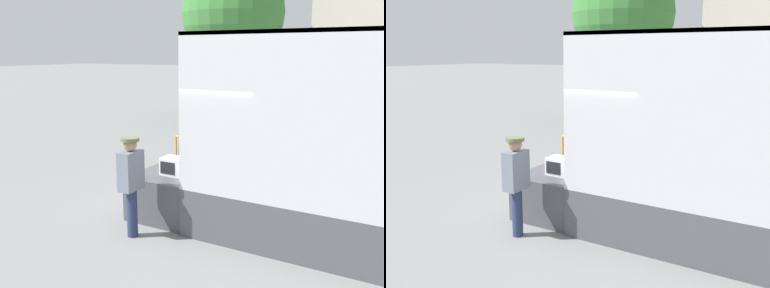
{
  "view_description": "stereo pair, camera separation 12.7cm",
  "coord_description": "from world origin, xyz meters",
  "views": [
    {
      "loc": [
        3.6,
        -6.95,
        3.07
      ],
      "look_at": [
        -0.33,
        -0.2,
        1.39
      ],
      "focal_mm": 40.0,
      "sensor_mm": 36.0,
      "label": 1
    },
    {
      "loc": [
        3.71,
        -6.89,
        3.07
      ],
      "look_at": [
        -0.33,
        -0.2,
        1.39
      ],
      "focal_mm": 40.0,
      "sensor_mm": 36.0,
      "label": 2
    }
  ],
  "objects": [
    {
      "name": "portable_generator",
      "position": [
        -0.68,
        0.49,
        1.05
      ],
      "size": [
        0.62,
        0.47,
        0.57
      ],
      "color": "black",
      "rests_on": "tailgate_deck"
    },
    {
      "name": "tailgate_deck",
      "position": [
        -0.63,
        0.0,
        0.42
      ],
      "size": [
        1.26,
        2.26,
        0.84
      ],
      "primitive_type": "cube",
      "color": "#4C4C51",
      "rests_on": "ground"
    },
    {
      "name": "worker_person",
      "position": [
        -0.69,
        -1.59,
        1.05
      ],
      "size": [
        0.31,
        0.44,
        1.71
      ],
      "color": "navy",
      "rests_on": "ground"
    },
    {
      "name": "microwave",
      "position": [
        -0.52,
        -0.51,
        1.0
      ],
      "size": [
        0.48,
        0.36,
        0.33
      ],
      "color": "white",
      "rests_on": "tailgate_deck"
    },
    {
      "name": "ground_plane",
      "position": [
        0.0,
        0.0,
        0.0
      ],
      "size": [
        160.0,
        160.0,
        0.0
      ],
      "primitive_type": "plane",
      "color": "gray"
    },
    {
      "name": "street_tree",
      "position": [
        -4.44,
        10.34,
        4.67
      ],
      "size": [
        4.39,
        4.39,
        6.88
      ],
      "color": "brown",
      "rests_on": "ground"
    }
  ]
}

